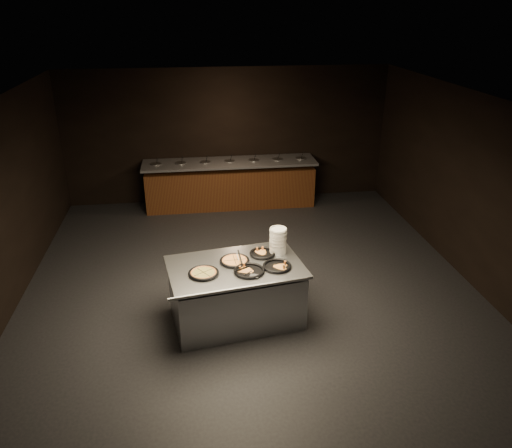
# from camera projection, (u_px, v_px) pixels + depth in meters

# --- Properties ---
(room) EXTENTS (7.02, 8.02, 2.92)m
(room) POSITION_uv_depth(u_px,v_px,m) (251.00, 203.00, 7.23)
(room) COLOR black
(room) RESTS_ON ground
(salad_bar) EXTENTS (3.70, 0.83, 1.18)m
(salad_bar) POSITION_uv_depth(u_px,v_px,m) (230.00, 187.00, 10.86)
(salad_bar) COLOR brown
(salad_bar) RESTS_ON ground
(serving_counter) EXTENTS (1.95, 1.42, 0.86)m
(serving_counter) POSITION_uv_depth(u_px,v_px,m) (236.00, 294.00, 6.92)
(serving_counter) COLOR silver
(serving_counter) RESTS_ON ground
(plate_stack) EXTENTS (0.24, 0.24, 0.37)m
(plate_stack) POSITION_uv_depth(u_px,v_px,m) (278.00, 241.00, 7.03)
(plate_stack) COLOR silver
(plate_stack) RESTS_ON serving_counter
(pan_veggie_whole) EXTENTS (0.40, 0.40, 0.04)m
(pan_veggie_whole) POSITION_uv_depth(u_px,v_px,m) (204.00, 273.00, 6.52)
(pan_veggie_whole) COLOR black
(pan_veggie_whole) RESTS_ON serving_counter
(pan_cheese_whole) EXTENTS (0.41, 0.41, 0.04)m
(pan_cheese_whole) POSITION_uv_depth(u_px,v_px,m) (235.00, 261.00, 6.83)
(pan_cheese_whole) COLOR black
(pan_cheese_whole) RESTS_ON serving_counter
(pan_cheese_slices_a) EXTENTS (0.37, 0.37, 0.04)m
(pan_cheese_slices_a) POSITION_uv_depth(u_px,v_px,m) (262.00, 253.00, 7.03)
(pan_cheese_slices_a) COLOR black
(pan_cheese_slices_a) RESTS_ON serving_counter
(pan_cheese_slices_b) EXTENTS (0.41, 0.41, 0.04)m
(pan_cheese_slices_b) POSITION_uv_depth(u_px,v_px,m) (249.00, 271.00, 6.58)
(pan_cheese_slices_b) COLOR black
(pan_cheese_slices_b) RESTS_ON serving_counter
(pan_veggie_slices) EXTENTS (0.39, 0.39, 0.04)m
(pan_veggie_slices) POSITION_uv_depth(u_px,v_px,m) (277.00, 266.00, 6.70)
(pan_veggie_slices) COLOR black
(pan_veggie_slices) RESTS_ON serving_counter
(server_left) EXTENTS (0.13, 0.33, 0.16)m
(server_left) POSITION_uv_depth(u_px,v_px,m) (239.00, 257.00, 6.80)
(server_left) COLOR silver
(server_left) RESTS_ON serving_counter
(server_right) EXTENTS (0.33, 0.17, 0.16)m
(server_right) POSITION_uv_depth(u_px,v_px,m) (245.00, 271.00, 6.45)
(server_right) COLOR silver
(server_right) RESTS_ON serving_counter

